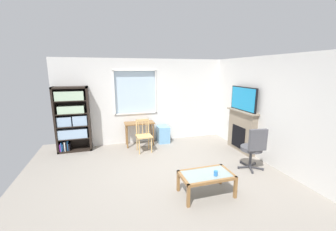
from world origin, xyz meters
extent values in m
cube|color=gray|center=(0.00, 0.00, -0.01)|extent=(6.12, 5.50, 0.02)
cube|color=silver|center=(0.00, 2.25, 0.46)|extent=(5.12, 0.12, 0.92)
cube|color=silver|center=(0.00, 2.25, 2.42)|extent=(5.12, 0.12, 0.33)
cube|color=silver|center=(-1.72, 2.25, 1.58)|extent=(1.68, 0.12, 1.33)
cube|color=silver|center=(1.47, 2.25, 1.58)|extent=(2.19, 0.12, 1.33)
cube|color=silver|center=(-0.25, 2.26, 1.58)|extent=(1.25, 0.02, 1.33)
cube|color=white|center=(-0.25, 2.19, 0.93)|extent=(1.31, 0.06, 0.03)
cube|color=white|center=(-0.25, 2.19, 2.23)|extent=(1.31, 0.06, 0.03)
cube|color=white|center=(-0.88, 2.19, 1.58)|extent=(0.03, 0.06, 1.33)
cube|color=white|center=(0.37, 2.19, 1.58)|extent=(0.03, 0.06, 1.33)
cube|color=silver|center=(2.62, 0.00, 1.29)|extent=(0.12, 4.70, 2.58)
cube|color=black|center=(-2.47, 2.00, 0.91)|extent=(0.05, 0.38, 1.81)
cube|color=black|center=(-1.62, 2.00, 0.91)|extent=(0.05, 0.38, 1.81)
cube|color=black|center=(-2.04, 2.00, 1.79)|extent=(0.90, 0.38, 0.05)
cube|color=black|center=(-2.04, 2.00, 0.03)|extent=(0.90, 0.38, 0.05)
cube|color=black|center=(-2.04, 2.18, 0.91)|extent=(0.90, 0.02, 1.81)
cube|color=black|center=(-2.04, 2.00, 0.38)|extent=(0.85, 0.36, 0.02)
cube|color=black|center=(-2.04, 2.00, 0.73)|extent=(0.85, 0.36, 0.02)
cube|color=black|center=(-2.04, 2.00, 1.08)|extent=(0.85, 0.36, 0.02)
cube|color=black|center=(-2.04, 2.00, 1.44)|extent=(0.85, 0.36, 0.02)
cube|color=#9EBCDB|center=(-2.06, 1.99, 0.52)|extent=(0.75, 0.31, 0.25)
cube|color=#9EBCDB|center=(-2.24, 1.99, 0.87)|extent=(0.35, 0.28, 0.26)
cube|color=#9EBCDB|center=(-1.85, 1.99, 0.88)|extent=(0.37, 0.28, 0.27)
cube|color=#B7D6B2|center=(-2.05, 1.99, 1.20)|extent=(0.66, 0.31, 0.20)
cube|color=#B7D6B2|center=(-2.05, 1.99, 1.57)|extent=(0.72, 0.32, 0.25)
cube|color=purple|center=(-2.41, 1.98, 0.15)|extent=(0.03, 0.28, 0.20)
cube|color=#286BB2|center=(-2.38, 1.98, 0.18)|extent=(0.02, 0.30, 0.25)
cube|color=#286BB2|center=(-2.35, 1.98, 0.15)|extent=(0.02, 0.24, 0.20)
cube|color=black|center=(-2.32, 1.98, 0.18)|extent=(0.02, 0.27, 0.26)
cube|color=white|center=(-2.29, 1.98, 0.18)|extent=(0.02, 0.30, 0.26)
cube|color=black|center=(-2.26, 1.98, 0.16)|extent=(0.03, 0.24, 0.21)
cube|color=#286BB2|center=(-2.23, 1.98, 0.19)|extent=(0.02, 0.22, 0.28)
cube|color=black|center=(-2.19, 1.98, 0.15)|extent=(0.03, 0.29, 0.19)
cube|color=brown|center=(-0.21, 1.90, 0.70)|extent=(0.87, 0.43, 0.03)
cylinder|color=brown|center=(-0.60, 1.74, 0.34)|extent=(0.04, 0.04, 0.68)
cylinder|color=brown|center=(0.17, 1.74, 0.34)|extent=(0.04, 0.04, 0.68)
cylinder|color=brown|center=(-0.60, 2.06, 0.34)|extent=(0.04, 0.04, 0.68)
cylinder|color=brown|center=(0.17, 2.06, 0.34)|extent=(0.04, 0.04, 0.68)
cube|color=tan|center=(-0.18, 1.35, 0.45)|extent=(0.44, 0.42, 0.04)
cylinder|color=tan|center=(-0.34, 1.18, 0.22)|extent=(0.04, 0.04, 0.43)
cylinder|color=tan|center=(0.00, 1.20, 0.22)|extent=(0.04, 0.04, 0.43)
cylinder|color=tan|center=(-0.35, 1.50, 0.22)|extent=(0.04, 0.04, 0.43)
cylinder|color=tan|center=(-0.01, 1.52, 0.22)|extent=(0.04, 0.04, 0.43)
cylinder|color=tan|center=(-0.35, 1.50, 0.68)|extent=(0.04, 0.04, 0.45)
cylinder|color=tan|center=(-0.01, 1.52, 0.68)|extent=(0.04, 0.04, 0.45)
cube|color=tan|center=(-0.18, 1.51, 0.87)|extent=(0.36, 0.05, 0.06)
cylinder|color=tan|center=(-0.29, 1.51, 0.65)|extent=(0.02, 0.02, 0.35)
cylinder|color=tan|center=(-0.18, 1.51, 0.65)|extent=(0.02, 0.02, 0.35)
cylinder|color=tan|center=(-0.08, 1.52, 0.65)|extent=(0.02, 0.02, 0.35)
cube|color=#72ADDB|center=(0.54, 1.95, 0.26)|extent=(0.35, 0.40, 0.52)
cube|color=gray|center=(2.47, 0.65, 0.56)|extent=(0.18, 1.03, 1.12)
cube|color=black|center=(2.37, 0.65, 0.41)|extent=(0.03, 0.57, 0.61)
cube|color=gray|center=(2.45, 0.65, 1.14)|extent=(0.26, 1.13, 0.04)
cube|color=black|center=(2.45, 0.65, 1.48)|extent=(0.05, 1.04, 0.65)
cube|color=#198CCC|center=(2.42, 0.65, 1.48)|extent=(0.01, 0.99, 0.60)
cylinder|color=#4C4C51|center=(2.01, -0.36, 0.48)|extent=(0.48, 0.48, 0.09)
cube|color=#4C4C51|center=(1.98, -0.58, 0.76)|extent=(0.41, 0.13, 0.48)
cylinder|color=#38383D|center=(2.01, -0.36, 0.24)|extent=(0.06, 0.06, 0.42)
cube|color=#38383D|center=(1.87, -0.34, 0.03)|extent=(0.28, 0.07, 0.03)
cylinder|color=#38383D|center=(1.73, -0.33, 0.03)|extent=(0.05, 0.05, 0.05)
cube|color=#38383D|center=(1.95, -0.49, 0.03)|extent=(0.15, 0.27, 0.03)
cylinder|color=#38383D|center=(1.89, -0.62, 0.03)|extent=(0.05, 0.05, 0.05)
cube|color=#38383D|center=(2.11, -0.46, 0.03)|extent=(0.23, 0.22, 0.03)
cylinder|color=#38383D|center=(2.21, -0.56, 0.03)|extent=(0.05, 0.05, 0.05)
cube|color=#38383D|center=(2.13, -0.30, 0.03)|extent=(0.26, 0.16, 0.03)
cylinder|color=#38383D|center=(2.26, -0.23, 0.03)|extent=(0.05, 0.05, 0.05)
cube|color=#38383D|center=(1.98, -0.22, 0.03)|extent=(0.09, 0.28, 0.03)
cylinder|color=#38383D|center=(1.96, -0.09, 0.03)|extent=(0.05, 0.05, 0.05)
cube|color=#8C9E99|center=(0.53, -1.03, 0.40)|extent=(0.85, 0.46, 0.02)
cube|color=olive|center=(0.53, -1.29, 0.39)|extent=(0.95, 0.05, 0.05)
cube|color=olive|center=(0.53, -0.78, 0.39)|extent=(0.95, 0.05, 0.05)
cube|color=olive|center=(0.08, -1.03, 0.39)|extent=(0.05, 0.56, 0.05)
cube|color=olive|center=(0.98, -1.03, 0.39)|extent=(0.05, 0.56, 0.05)
cube|color=olive|center=(0.08, -1.29, 0.18)|extent=(0.05, 0.05, 0.36)
cube|color=olive|center=(0.98, -1.29, 0.18)|extent=(0.05, 0.05, 0.36)
cube|color=olive|center=(0.08, -0.78, 0.18)|extent=(0.05, 0.05, 0.36)
cube|color=olive|center=(0.98, -0.78, 0.18)|extent=(0.05, 0.05, 0.36)
cylinder|color=#337FD6|center=(0.66, -1.14, 0.46)|extent=(0.07, 0.07, 0.09)
camera|label=1|loc=(-1.14, -4.17, 2.25)|focal=22.45mm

